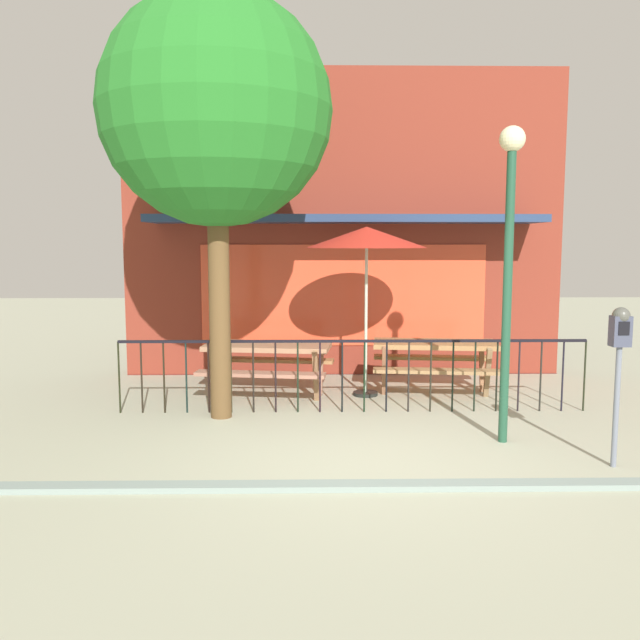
{
  "coord_description": "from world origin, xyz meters",
  "views": [
    {
      "loc": [
        -0.59,
        -6.72,
        2.25
      ],
      "look_at": [
        -0.43,
        2.28,
        1.18
      ],
      "focal_mm": 37.29,
      "sensor_mm": 36.0,
      "label": 1
    }
  ],
  "objects": [
    {
      "name": "patio_fence_front",
      "position": [
        0.0,
        1.88,
        0.66
      ],
      "size": [
        6.18,
        0.04,
        0.97
      ],
      "color": "black",
      "rests_on": "ground"
    },
    {
      "name": "pub_storefront",
      "position": [
        0.0,
        4.62,
        2.53
      ],
      "size": [
        7.33,
        1.5,
        5.09
      ],
      "color": "#491A19",
      "rests_on": "ground"
    },
    {
      "name": "patio_umbrella",
      "position": [
        0.25,
        2.83,
        2.29
      ],
      "size": [
        1.73,
        1.73,
        2.46
      ],
      "color": "black",
      "rests_on": "ground"
    },
    {
      "name": "street_tree",
      "position": [
        -1.72,
        1.65,
        3.83
      ],
      "size": [
        2.86,
        2.86,
        5.28
      ],
      "color": "brown",
      "rests_on": "ground"
    },
    {
      "name": "curb_edge",
      "position": [
        0.0,
        -0.88,
        0.0
      ],
      "size": [
        10.26,
        0.2,
        0.11
      ],
      "primitive_type": "cube",
      "color": "gray",
      "rests_on": "ground"
    },
    {
      "name": "ground",
      "position": [
        0.0,
        0.0,
        0.0
      ],
      "size": [
        40.0,
        40.0,
        0.0
      ],
      "primitive_type": "plane",
      "color": "#A4A78E"
    },
    {
      "name": "parking_meter_near",
      "position": [
        2.47,
        -0.32,
        1.24
      ],
      "size": [
        0.18,
        0.17,
        1.61
      ],
      "color": "slate",
      "rests_on": "ground"
    },
    {
      "name": "picnic_table_left",
      "position": [
        -1.18,
        2.79,
        0.61
      ],
      "size": [
        1.97,
        1.59,
        0.79
      ],
      "color": "#A37354",
      "rests_on": "ground"
    },
    {
      "name": "street_lamp",
      "position": [
        1.6,
        0.53,
        2.31
      ],
      "size": [
        0.28,
        0.28,
        3.48
      ],
      "color": "#204C35",
      "rests_on": "ground"
    },
    {
      "name": "picnic_table_right",
      "position": [
        1.28,
        2.97,
        0.61
      ],
      "size": [
        1.94,
        1.55,
        0.79
      ],
      "color": "#9F7143",
      "rests_on": "ground"
    }
  ]
}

